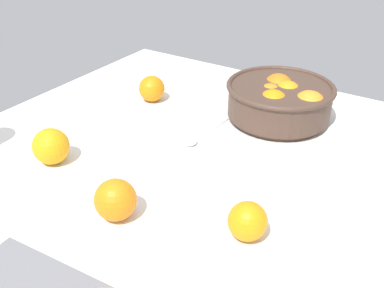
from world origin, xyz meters
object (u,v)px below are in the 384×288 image
fruit_bowl (281,100)px  spoon (202,136)px  loose_orange_1 (248,221)px  loose_orange_2 (51,146)px  loose_orange_0 (115,200)px  loose_orange_3 (152,89)px

fruit_bowl → spoon: bearing=-122.3°
fruit_bowl → spoon: 21.27cm
loose_orange_1 → loose_orange_2: (-43.43, -1.37, 0.49)cm
fruit_bowl → loose_orange_1: bearing=-73.8°
loose_orange_0 → spoon: loose_orange_0 is taller
fruit_bowl → loose_orange_2: size_ratio=3.42×
loose_orange_1 → loose_orange_3: (-44.32, 33.39, 0.14)cm
loose_orange_1 → spoon: size_ratio=0.39×
spoon → loose_orange_0: bearing=-86.2°
loose_orange_0 → spoon: (-2.10, 31.24, -3.21)cm
loose_orange_2 → spoon: size_ratio=0.45×
loose_orange_3 → loose_orange_0: bearing=-60.3°
fruit_bowl → loose_orange_2: fruit_bowl is taller
loose_orange_0 → fruit_bowl: bearing=79.6°
loose_orange_0 → spoon: size_ratio=0.44×
fruit_bowl → loose_orange_3: 33.34cm
fruit_bowl → loose_orange_2: 53.00cm
loose_orange_0 → loose_orange_3: (-23.38, 40.93, -0.25)cm
loose_orange_0 → loose_orange_2: size_ratio=0.98×
loose_orange_1 → fruit_bowl: bearing=106.2°
fruit_bowl → loose_orange_2: (-31.47, -42.62, -1.37)cm
loose_orange_2 → loose_orange_3: 34.77cm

